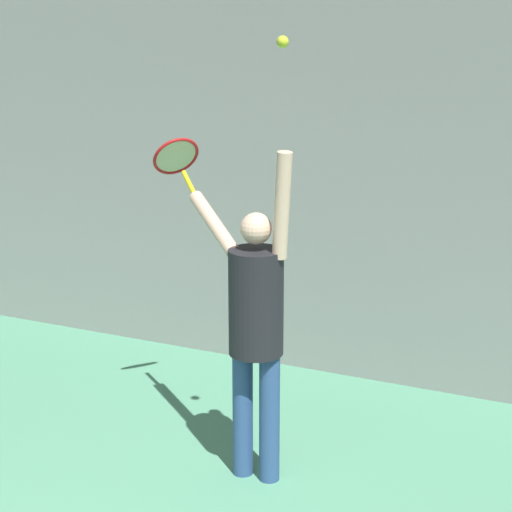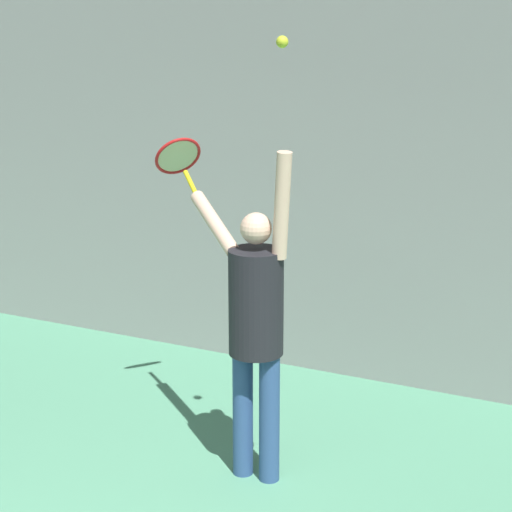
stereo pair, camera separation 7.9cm
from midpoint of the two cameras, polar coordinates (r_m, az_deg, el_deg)
name	(u,v)px [view 2 (the right image)]	position (r m, az deg, el deg)	size (l,w,h in m)	color
back_wall	(345,63)	(7.19, 5.82, 11.70)	(18.00, 0.10, 5.00)	gray
tennis_player	(255,318)	(5.70, 0.35, -3.83)	(0.92, 0.60, 2.12)	#2D4C7F
tennis_racket	(179,158)	(6.36, -4.41, 6.01)	(0.45, 0.41, 0.38)	yellow
tennis_ball	(282,42)	(5.20, 2.07, 13.04)	(0.07, 0.07, 0.07)	#CCDB2D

